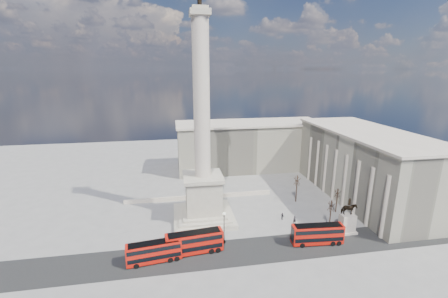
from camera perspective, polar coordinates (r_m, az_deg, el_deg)
ground at (r=69.38m, az=-3.44°, el=-14.83°), size 180.00×180.00×0.00m
asphalt_road at (r=61.66m, az=2.55°, el=-19.00°), size 120.00×9.00×0.01m
nelsons_column at (r=68.67m, az=-4.07°, el=-3.34°), size 14.00×14.00×49.85m
balustrade_wall at (r=83.37m, az=-4.69°, el=-9.08°), size 40.00×0.60×1.10m
building_east at (r=90.21m, az=25.39°, el=-2.69°), size 19.00×46.00×18.60m
building_northeast at (r=106.54m, az=4.81°, el=0.72°), size 51.00×17.00×16.60m
red_bus_a at (r=59.32m, az=-13.12°, el=-18.50°), size 10.11×3.52×4.02m
red_bus_b at (r=60.38m, az=-5.60°, el=-17.25°), size 11.15×3.70×4.44m
red_bus_c at (r=65.66m, az=17.42°, el=-15.19°), size 10.52×3.14×4.21m
red_bus_d at (r=76.82m, az=32.48°, el=-12.23°), size 11.37×3.83×4.52m
victorian_lamp at (r=62.18m, az=0.02°, el=-14.30°), size 0.59×0.59×6.87m
equestrian_statue at (r=71.61m, az=22.44°, el=-12.52°), size 3.82×2.86×8.00m
bare_tree_near at (r=70.69m, az=19.77°, el=-10.07°), size 1.62×1.62×7.08m
bare_tree_mid at (r=79.06m, az=20.82°, el=-7.82°), size 1.72×1.72×6.53m
bare_tree_far at (r=81.64m, az=13.76°, el=-5.76°), size 1.91×1.91×7.81m
pedestrian_walking at (r=72.51m, az=13.32°, el=-12.96°), size 0.77×0.56×1.94m
pedestrian_standing at (r=67.52m, az=13.14°, el=-15.20°), size 1.17×1.10×1.91m
pedestrian_crossing at (r=73.69m, az=11.05°, el=-12.44°), size 0.75×1.11×1.74m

